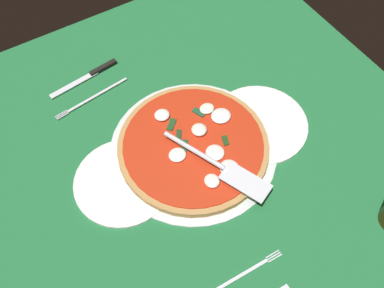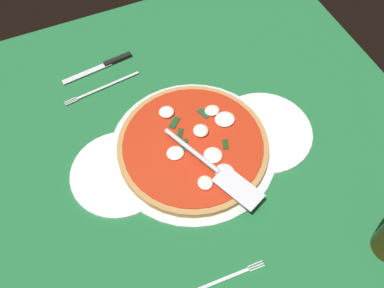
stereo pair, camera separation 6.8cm
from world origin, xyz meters
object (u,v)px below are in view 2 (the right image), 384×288
Objects in this scene: pizza at (193,144)px; place_setting_far at (103,77)px; dinner_plate_right at (263,132)px; pizza_server at (214,168)px; dinner_plate_left at (119,173)px.

pizza is 29.65cm from place_setting_far.
pizza_server is (-15.12, -5.81, 3.87)cm from dinner_plate_right.
dinner_plate_left is at bearing 179.11° from pizza.
pizza_server reaches higher than dinner_plate_right.
dinner_plate_right is 1.05× the size of place_setting_far.
place_setting_far is at bearing 175.94° from pizza_server.
dinner_plate_left is 32.74cm from dinner_plate_right.
dinner_plate_left is 0.95× the size of dinner_plate_right.
dinner_plate_right is at bearing -5.11° from dinner_plate_left.
pizza is at bearing 162.57° from pizza_server.
pizza_server is 1.16× the size of place_setting_far.
pizza_server reaches higher than dinner_plate_left.
pizza is (16.61, -0.26, 1.31)cm from dinner_plate_left.
pizza_server is at bearing -26.50° from dinner_plate_left.
dinner_plate_right is (32.61, -2.91, 0.00)cm from dinner_plate_left.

